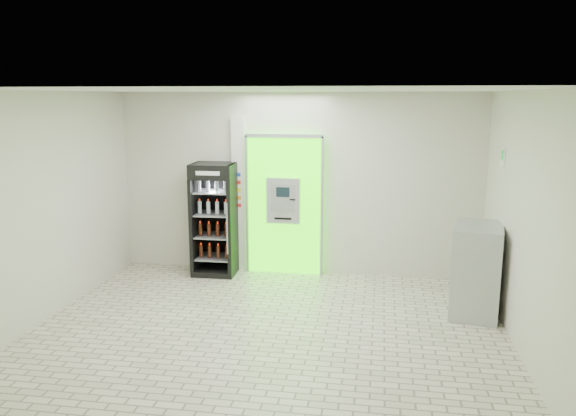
# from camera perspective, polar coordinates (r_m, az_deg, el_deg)

# --- Properties ---
(ground) EXTENTS (6.00, 6.00, 0.00)m
(ground) POSITION_cam_1_polar(r_m,az_deg,el_deg) (7.32, -2.06, -12.29)
(ground) COLOR beige
(ground) RESTS_ON ground
(room_shell) EXTENTS (6.00, 6.00, 6.00)m
(room_shell) POSITION_cam_1_polar(r_m,az_deg,el_deg) (6.80, -2.17, 2.09)
(room_shell) COLOR beige
(room_shell) RESTS_ON ground
(atm_assembly) EXTENTS (1.30, 0.24, 2.33)m
(atm_assembly) POSITION_cam_1_polar(r_m,az_deg,el_deg) (9.29, -0.36, 0.39)
(atm_assembly) COLOR #31FF02
(atm_assembly) RESTS_ON ground
(pillar) EXTENTS (0.22, 0.11, 2.60)m
(pillar) POSITION_cam_1_polar(r_m,az_deg,el_deg) (9.46, -4.99, 1.35)
(pillar) COLOR silver
(pillar) RESTS_ON ground
(beverage_cooler) EXTENTS (0.71, 0.67, 1.86)m
(beverage_cooler) POSITION_cam_1_polar(r_m,az_deg,el_deg) (9.38, -7.42, -1.33)
(beverage_cooler) COLOR black
(beverage_cooler) RESTS_ON ground
(steel_cabinet) EXTENTS (0.79, 1.03, 1.23)m
(steel_cabinet) POSITION_cam_1_polar(r_m,az_deg,el_deg) (8.07, 18.60, -5.96)
(steel_cabinet) COLOR #A6A9AE
(steel_cabinet) RESTS_ON ground
(exit_sign) EXTENTS (0.02, 0.22, 0.26)m
(exit_sign) POSITION_cam_1_polar(r_m,az_deg,el_deg) (8.18, 21.00, 4.89)
(exit_sign) COLOR white
(exit_sign) RESTS_ON room_shell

